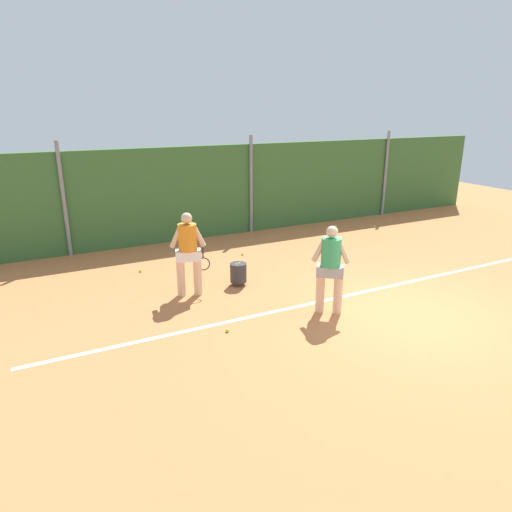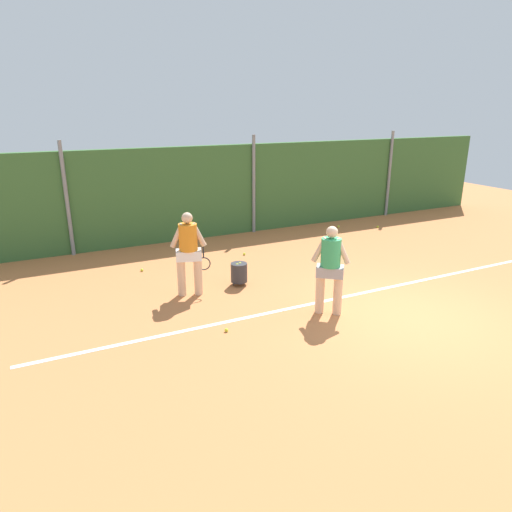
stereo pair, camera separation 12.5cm
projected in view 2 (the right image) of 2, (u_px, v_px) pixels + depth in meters
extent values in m
plane|color=#C67542|center=(346.00, 281.00, 10.27)|extent=(28.26, 28.26, 0.00)
cube|color=#386633|center=(251.00, 188.00, 14.08)|extent=(18.37, 0.25, 2.68)
cylinder|color=gray|center=(67.00, 200.00, 11.68)|extent=(0.10, 0.10, 2.95)
cylinder|color=gray|center=(254.00, 185.00, 13.89)|extent=(0.10, 0.10, 2.95)
cylinder|color=gray|center=(389.00, 174.00, 16.10)|extent=(0.10, 0.10, 2.95)
cube|color=white|center=(367.00, 292.00, 9.68)|extent=(13.42, 0.10, 0.01)
cylinder|color=beige|center=(320.00, 294.00, 8.63)|extent=(0.17, 0.17, 0.74)
cylinder|color=beige|center=(338.00, 296.00, 8.56)|extent=(0.17, 0.17, 0.74)
cube|color=#99999E|center=(330.00, 271.00, 8.45)|extent=(0.57, 0.54, 0.20)
cylinder|color=#339E60|center=(331.00, 252.00, 8.34)|extent=(0.36, 0.36, 0.53)
sphere|color=beige|center=(332.00, 232.00, 8.22)|extent=(0.21, 0.21, 0.21)
cylinder|color=beige|center=(320.00, 250.00, 8.37)|extent=(0.26, 0.23, 0.51)
cylinder|color=beige|center=(343.00, 251.00, 8.28)|extent=(0.26, 0.23, 0.51)
cylinder|color=beige|center=(182.00, 278.00, 9.42)|extent=(0.17, 0.17, 0.77)
cylinder|color=beige|center=(198.00, 277.00, 9.48)|extent=(0.17, 0.17, 0.77)
cube|color=white|center=(189.00, 255.00, 9.30)|extent=(0.57, 0.43, 0.20)
cylinder|color=orange|center=(188.00, 237.00, 9.18)|extent=(0.37, 0.37, 0.54)
sphere|color=beige|center=(187.00, 218.00, 9.06)|extent=(0.22, 0.22, 0.22)
cylinder|color=beige|center=(177.00, 236.00, 9.14)|extent=(0.30, 0.16, 0.52)
cylinder|color=beige|center=(199.00, 235.00, 9.20)|extent=(0.30, 0.16, 0.52)
cylinder|color=black|center=(203.00, 251.00, 9.38)|extent=(0.03, 0.03, 0.28)
torus|color=#26262B|center=(204.00, 264.00, 9.46)|extent=(0.28, 0.10, 0.28)
cylinder|color=#2D2D33|center=(239.00, 272.00, 9.99)|extent=(0.36, 0.36, 0.42)
cylinder|color=#2D2D33|center=(244.00, 282.00, 10.12)|extent=(0.02, 0.02, 0.08)
cylinder|color=#2D2D33|center=(234.00, 284.00, 10.01)|extent=(0.02, 0.02, 0.08)
cylinder|color=#2D2D33|center=(237.00, 281.00, 10.18)|extent=(0.02, 0.02, 0.08)
sphere|color=#CCDB33|center=(240.00, 264.00, 9.97)|extent=(0.07, 0.07, 0.07)
sphere|color=#CCDB33|center=(237.00, 265.00, 9.89)|extent=(0.07, 0.07, 0.07)
sphere|color=#CCDB33|center=(328.00, 265.00, 11.25)|extent=(0.07, 0.07, 0.07)
sphere|color=#CCDB33|center=(142.00, 270.00, 10.90)|extent=(0.07, 0.07, 0.07)
sphere|color=#CCDB33|center=(338.00, 226.00, 14.85)|extent=(0.07, 0.07, 0.07)
sphere|color=#CCDB33|center=(226.00, 330.00, 7.97)|extent=(0.07, 0.07, 0.07)
sphere|color=#CCDB33|center=(378.00, 227.00, 14.82)|extent=(0.07, 0.07, 0.07)
sphere|color=#CCDB33|center=(244.00, 254.00, 12.09)|extent=(0.07, 0.07, 0.07)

